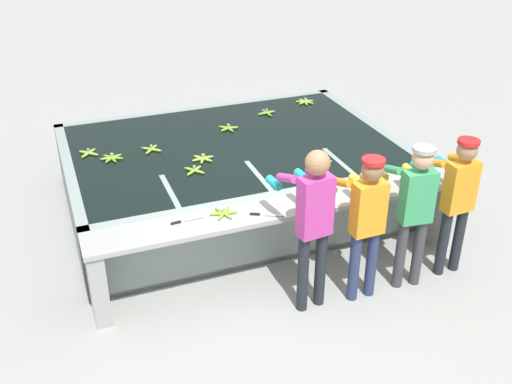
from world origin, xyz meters
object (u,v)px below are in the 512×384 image
banana_bunch_ledge_1 (224,213)px  banana_bunch_floating_5 (203,158)px  worker_2 (415,204)px  banana_bunch_floating_3 (228,128)px  banana_bunch_floating_8 (89,153)px  worker_3 (457,194)px  knife_0 (262,214)px  banana_bunch_floating_2 (267,113)px  banana_bunch_floating_7 (151,149)px  banana_bunch_floating_4 (112,158)px  knife_1 (183,221)px  worker_1 (366,216)px  banana_bunch_floating_0 (194,170)px  banana_bunch_ledge_0 (412,182)px  banana_bunch_floating_6 (305,102)px  banana_bunch_floating_1 (321,160)px  worker_0 (313,216)px

banana_bunch_ledge_1 → banana_bunch_floating_5: bearing=82.6°
worker_2 → banana_bunch_floating_3: size_ratio=5.78×
banana_bunch_floating_8 → worker_3: bearing=-36.8°
worker_2 → knife_0: worker_2 is taller
banana_bunch_floating_2 → banana_bunch_floating_7: same height
banana_bunch_floating_4 → banana_bunch_floating_8: bearing=135.7°
banana_bunch_ledge_1 → knife_0: banana_bunch_ledge_1 is taller
banana_bunch_ledge_1 → knife_1: bearing=178.6°
banana_bunch_floating_2 → knife_1: banana_bunch_floating_2 is taller
banana_bunch_floating_7 → banana_bunch_ledge_1: banana_bunch_ledge_1 is taller
worker_1 → banana_bunch_floating_4: bearing=131.1°
worker_2 → banana_bunch_floating_0: (-1.80, 1.69, -0.09)m
banana_bunch_floating_5 → knife_1: size_ratio=0.80×
banana_bunch_ledge_0 → knife_1: banana_bunch_ledge_0 is taller
worker_1 → banana_bunch_floating_5: bearing=118.4°
banana_bunch_floating_8 → banana_bunch_ledge_0: banana_bunch_ledge_0 is taller
banana_bunch_floating_6 → banana_bunch_ledge_0: banana_bunch_ledge_0 is taller
banana_bunch_floating_0 → banana_bunch_floating_4: (-0.83, 0.68, -0.00)m
banana_bunch_floating_1 → banana_bunch_floating_7: same height
banana_bunch_floating_4 → banana_bunch_ledge_0: bearing=-31.3°
worker_2 → banana_bunch_ledge_1: worker_2 is taller
banana_bunch_floating_4 → banana_bunch_ledge_1: bearing=-64.0°
banana_bunch_floating_1 → banana_bunch_floating_6: bearing=70.3°
banana_bunch_floating_1 → banana_bunch_floating_6: (0.68, 1.89, -0.00)m
banana_bunch_floating_4 → knife_0: banana_bunch_floating_4 is taller
worker_2 → knife_0: bearing=160.7°
banana_bunch_floating_2 → knife_0: bearing=-112.7°
banana_bunch_floating_5 → worker_2: bearing=-50.4°
banana_bunch_floating_7 → worker_0: bearing=-66.9°
banana_bunch_floating_0 → banana_bunch_floating_1: 1.49m
knife_1 → worker_2: bearing=-16.7°
banana_bunch_floating_5 → banana_bunch_ledge_1: banana_bunch_ledge_1 is taller
worker_3 → banana_bunch_floating_4: size_ratio=5.57×
banana_bunch_floating_7 → worker_3: bearing=-41.8°
knife_0 → banana_bunch_floating_3: bearing=80.0°
banana_bunch_floating_7 → banana_bunch_floating_1: bearing=-29.4°
banana_bunch_floating_1 → banana_bunch_floating_8: size_ratio=1.21×
banana_bunch_floating_1 → banana_bunch_floating_6: 2.01m
banana_bunch_floating_8 → banana_bunch_ledge_0: 3.81m
banana_bunch_floating_0 → banana_bunch_floating_6: bearing=37.1°
banana_bunch_floating_6 → banana_bunch_floating_2: bearing=-162.5°
worker_0 → banana_bunch_floating_4: 2.79m
banana_bunch_floating_2 → banana_bunch_floating_8: bearing=-169.0°
worker_2 → banana_bunch_floating_5: (-1.62, 1.96, -0.09)m
worker_2 → banana_bunch_floating_3: bearing=110.7°
banana_bunch_floating_5 → knife_0: 1.47m
banana_bunch_floating_3 → banana_bunch_floating_4: bearing=-166.4°
banana_bunch_floating_1 → banana_bunch_floating_5: bearing=157.3°
banana_bunch_floating_7 → knife_1: bearing=-92.3°
banana_bunch_floating_4 → banana_bunch_floating_5: (1.01, -0.40, 0.00)m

